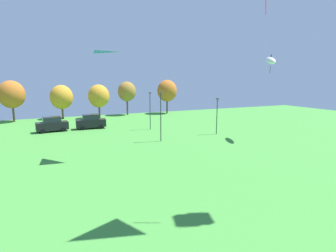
% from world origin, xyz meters
% --- Properties ---
extents(kite_flying_5, '(2.73, 2.81, 0.12)m').
position_xyz_m(kite_flying_5, '(-2.38, 26.18, 9.71)').
color(kite_flying_5, blue).
extents(kite_flying_7, '(2.58, 3.63, 2.33)m').
position_xyz_m(kite_flying_7, '(19.90, 27.11, 10.27)').
color(kite_flying_7, white).
extents(parked_car_leftmost, '(4.70, 2.31, 2.31)m').
position_xyz_m(parked_car_leftmost, '(-6.44, 43.91, 1.14)').
color(parked_car_leftmost, black).
rests_on(parked_car_leftmost, ground).
extents(parked_car_second_from_left, '(4.68, 2.13, 2.33)m').
position_xyz_m(parked_car_second_from_left, '(-0.68, 44.11, 1.15)').
color(parked_car_second_from_left, black).
rests_on(parked_car_second_from_left, ground).
extents(light_post_0, '(0.36, 0.20, 5.92)m').
position_xyz_m(light_post_0, '(7.85, 39.54, 3.36)').
color(light_post_0, '#2D2D33').
rests_on(light_post_0, ground).
extents(light_post_1, '(0.36, 0.20, 5.27)m').
position_xyz_m(light_post_1, '(15.40, 32.18, 3.02)').
color(light_post_1, '#2D2D33').
rests_on(light_post_1, ground).
extents(light_post_2, '(0.36, 0.20, 6.39)m').
position_xyz_m(light_post_2, '(6.28, 31.38, 3.60)').
color(light_post_2, '#2D2D33').
rests_on(light_post_2, ground).
extents(treeline_tree_1, '(4.66, 4.66, 7.69)m').
position_xyz_m(treeline_tree_1, '(-12.90, 57.19, 5.12)').
color(treeline_tree_1, brown).
rests_on(treeline_tree_1, ground).
extents(treeline_tree_2, '(4.40, 4.40, 6.78)m').
position_xyz_m(treeline_tree_2, '(-4.32, 57.81, 4.34)').
color(treeline_tree_2, brown).
rests_on(treeline_tree_2, ground).
extents(treeline_tree_3, '(4.24, 4.24, 6.86)m').
position_xyz_m(treeline_tree_3, '(2.66, 55.61, 4.52)').
color(treeline_tree_3, brown).
rests_on(treeline_tree_3, ground).
extents(treeline_tree_4, '(3.96, 3.96, 7.40)m').
position_xyz_m(treeline_tree_4, '(9.22, 57.92, 5.20)').
color(treeline_tree_4, brown).
rests_on(treeline_tree_4, ground).
extents(treeline_tree_5, '(4.54, 4.54, 7.76)m').
position_xyz_m(treeline_tree_5, '(18.48, 56.83, 5.24)').
color(treeline_tree_5, brown).
rests_on(treeline_tree_5, ground).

